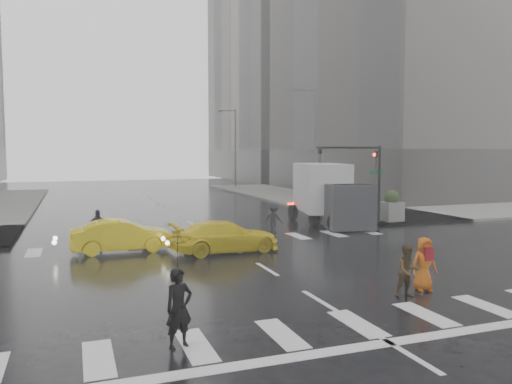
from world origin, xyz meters
name	(u,v)px	position (x,y,z in m)	size (l,w,h in m)	color
ground	(267,269)	(0.00, 0.00, 0.00)	(120.00, 120.00, 0.00)	black
sidewalk_ne	(411,202)	(19.50, 17.50, 0.07)	(35.00, 35.00, 0.15)	gray
building_ne	(434,6)	(29.00, 27.00, 19.21)	(26.05, 26.05, 42.00)	gray
building_ne_far	(309,75)	(29.00, 56.00, 16.27)	(26.05, 26.05, 36.00)	gray
road_markings	(267,269)	(0.00, 0.00, 0.01)	(18.00, 48.00, 0.01)	silver
traffic_signal_pole	(364,169)	(9.01, 8.01, 3.22)	(4.45, 0.42, 4.50)	black
street_lamp_near	(314,142)	(10.87, 18.00, 4.95)	(2.15, 0.22, 9.00)	#59595B
street_lamp_far	(234,145)	(10.87, 38.00, 4.95)	(2.15, 0.22, 9.00)	#59595B
planter_west	(331,209)	(7.00, 8.20, 0.98)	(1.10, 1.10, 1.80)	gray
planter_mid	(362,208)	(9.00, 8.20, 0.98)	(1.10, 1.10, 1.80)	gray
planter_east	(391,207)	(11.00, 8.20, 0.98)	(1.10, 1.10, 1.80)	gray
pedestrian_black	(179,273)	(-4.35, -5.96, 1.60)	(1.20, 1.21, 2.43)	black
pedestrian_brown	(408,271)	(2.56, -4.54, 0.75)	(0.73, 0.57, 1.50)	#453118
pedestrian_orange	(424,264)	(3.42, -4.16, 0.82)	(0.86, 0.63, 1.62)	#D85F0F
pedestrian_far_a	(98,227)	(-5.39, 6.98, 0.79)	(0.92, 0.56, 1.57)	black
pedestrian_far_b	(274,219)	(3.20, 7.26, 0.75)	(0.97, 0.54, 1.50)	black
taxi_mid	(122,236)	(-4.55, 4.98, 0.68)	(1.43, 4.11, 1.35)	yellow
taxi_rear	(225,237)	(-0.52, 3.43, 0.66)	(1.84, 3.99, 1.31)	yellow
box_truck	(328,192)	(7.30, 9.01, 1.85)	(2.45, 6.53, 3.47)	silver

